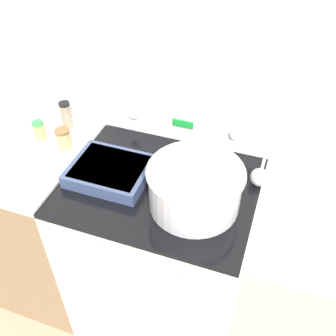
{
  "coord_description": "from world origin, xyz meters",
  "views": [
    {
      "loc": [
        0.39,
        -0.73,
        2.0
      ],
      "look_at": [
        0.02,
        0.34,
        0.99
      ],
      "focal_mm": 42.0,
      "sensor_mm": 36.0,
      "label": 1
    }
  ],
  "objects_px": {
    "mixing_bowl": "(195,186)",
    "spice_jar_black_cap": "(66,115)",
    "ladle": "(260,176)",
    "casserole_dish": "(110,170)",
    "spice_jar_green_cap": "(39,130)",
    "spice_jar_brown_cap": "(64,139)"
  },
  "relations": [
    {
      "from": "spice_jar_black_cap",
      "to": "mixing_bowl",
      "type": "bearing_deg",
      "value": -21.28
    },
    {
      "from": "spice_jar_black_cap",
      "to": "casserole_dish",
      "type": "bearing_deg",
      "value": -35.5
    },
    {
      "from": "ladle",
      "to": "spice_jar_black_cap",
      "type": "xyz_separation_m",
      "value": [
        -0.88,
        0.07,
        0.04
      ]
    },
    {
      "from": "ladle",
      "to": "spice_jar_black_cap",
      "type": "relative_size",
      "value": 2.12
    },
    {
      "from": "mixing_bowl",
      "to": "ladle",
      "type": "xyz_separation_m",
      "value": [
        0.21,
        0.2,
        -0.06
      ]
    },
    {
      "from": "mixing_bowl",
      "to": "spice_jar_brown_cap",
      "type": "height_order",
      "value": "mixing_bowl"
    },
    {
      "from": "casserole_dish",
      "to": "spice_jar_green_cap",
      "type": "xyz_separation_m",
      "value": [
        -0.39,
        0.11,
        0.03
      ]
    },
    {
      "from": "mixing_bowl",
      "to": "spice_jar_black_cap",
      "type": "relative_size",
      "value": 2.76
    },
    {
      "from": "mixing_bowl",
      "to": "spice_jar_brown_cap",
      "type": "relative_size",
      "value": 3.6
    },
    {
      "from": "ladle",
      "to": "spice_jar_green_cap",
      "type": "height_order",
      "value": "spice_jar_green_cap"
    },
    {
      "from": "ladle",
      "to": "spice_jar_green_cap",
      "type": "bearing_deg",
      "value": -176.59
    },
    {
      "from": "casserole_dish",
      "to": "spice_jar_black_cap",
      "type": "distance_m",
      "value": 0.4
    },
    {
      "from": "mixing_bowl",
      "to": "casserole_dish",
      "type": "relative_size",
      "value": 1.14
    },
    {
      "from": "mixing_bowl",
      "to": "ladle",
      "type": "bearing_deg",
      "value": 43.93
    },
    {
      "from": "spice_jar_brown_cap",
      "to": "spice_jar_black_cap",
      "type": "distance_m",
      "value": 0.16
    },
    {
      "from": "casserole_dish",
      "to": "spice_jar_brown_cap",
      "type": "bearing_deg",
      "value": 161.53
    },
    {
      "from": "casserole_dish",
      "to": "spice_jar_black_cap",
      "type": "relative_size",
      "value": 2.42
    },
    {
      "from": "spice_jar_brown_cap",
      "to": "spice_jar_green_cap",
      "type": "xyz_separation_m",
      "value": [
        -0.14,
        0.02,
        -0.0
      ]
    },
    {
      "from": "mixing_bowl",
      "to": "spice_jar_black_cap",
      "type": "distance_m",
      "value": 0.73
    },
    {
      "from": "spice_jar_black_cap",
      "to": "spice_jar_green_cap",
      "type": "relative_size",
      "value": 1.42
    },
    {
      "from": "spice_jar_brown_cap",
      "to": "ladle",
      "type": "bearing_deg",
      "value": 5.59
    },
    {
      "from": "mixing_bowl",
      "to": "casserole_dish",
      "type": "bearing_deg",
      "value": 174.42
    }
  ]
}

